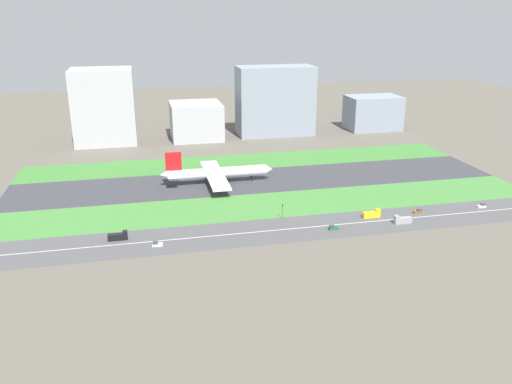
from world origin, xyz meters
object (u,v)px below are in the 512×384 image
car_0 (333,228)px  car_3 (482,206)px  cargo_warehouse (373,113)px  hangar_building (196,121)px  traffic_light (283,210)px  office_tower (275,101)px  car_1 (157,244)px  truck_0 (372,214)px  truck_2 (402,220)px  car_2 (418,211)px  truck_1 (118,236)px  terminal_building (104,107)px  fuel_tank_west (185,118)px  airliner (215,173)px

car_0 → car_3: same height
cargo_warehouse → hangar_building: bearing=180.0°
traffic_light → office_tower: size_ratio=0.12×
car_1 → truck_0: (102.26, 10.00, 0.75)m
car_0 → truck_2: bearing=180.0°
truck_2 → office_tower: (-11.27, 192.00, 24.99)m
car_2 → cargo_warehouse: bearing=72.1°
truck_1 → terminal_building: 184.21m
truck_2 → office_tower: size_ratio=0.14×
car_0 → office_tower: size_ratio=0.07×
office_tower → fuel_tank_west: 83.39m
terminal_building → truck_2: bearing=-53.6°
airliner → truck_1: (-52.59, -68.00, -4.56)m
car_0 → truck_1: 95.34m
truck_2 → terminal_building: (-141.32, 192.00, 25.56)m
traffic_light → fuel_tank_west: 220.54m
terminal_building → hangar_building: 68.74m
fuel_tank_west → cargo_warehouse: bearing=-16.6°
car_2 → fuel_tank_west: 245.24m
airliner → car_0: airliner is taller
airliner → fuel_tank_west: airliner is taller
fuel_tank_west → traffic_light: bearing=-83.3°
truck_0 → terminal_building: size_ratio=0.15×
truck_1 → traffic_light: (75.94, 7.99, 2.62)m
car_0 → cargo_warehouse: bearing=-119.1°
truck_1 → fuel_tank_west: size_ratio=0.49×
traffic_light → terminal_building: (-88.38, 174.01, 22.94)m
cargo_warehouse → truck_0: bearing=-114.6°
truck_1 → cargo_warehouse: 271.83m
hangar_building → office_tower: size_ratio=0.65×
car_1 → car_2: size_ratio=1.00×
office_tower → car_2: bearing=-82.1°
car_2 → truck_2: (-13.90, -10.00, 0.75)m
truck_2 → cargo_warehouse: 205.65m
car_1 → car_0: same height
car_1 → truck_2: (112.94, -0.00, 0.75)m
truck_1 → car_3: bearing=0.0°
car_1 → car_0: bearing=-180.0°
car_3 → terminal_building: size_ratio=0.08×
airliner → car_0: (42.22, -78.00, -5.31)m
fuel_tank_west → terminal_building: bearing=-144.3°
traffic_light → terminal_building: terminal_building is taller
truck_1 → terminal_building: bearing=93.9°
truck_0 → fuel_tank_west: size_ratio=0.49×
car_3 → truck_0: size_ratio=0.52×
car_0 → truck_1: bearing=-6.0°
car_0 → traffic_light: traffic_light is taller
car_3 → office_tower: (-60.46, 182.00, 25.74)m
office_tower → car_3: bearing=-71.6°
car_3 → truck_2: 50.20m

